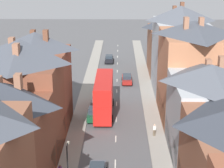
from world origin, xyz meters
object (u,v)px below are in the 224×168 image
(car_parked_right_a, at_px, (94,114))
(street_lamp, at_px, (68,167))
(double_decker_bus_lead, at_px, (104,95))
(car_mid_white, at_px, (109,59))
(car_parked_left_b, at_px, (127,79))
(pedestrian_far_left, at_px, (154,129))

(car_parked_right_a, bearing_deg, street_lamp, -93.59)
(double_decker_bus_lead, xyz_separation_m, street_lamp, (-2.44, -20.42, 0.43))
(car_mid_white, bearing_deg, car_parked_left_b, -75.85)
(double_decker_bus_lead, distance_m, car_parked_right_a, 3.16)
(double_decker_bus_lead, bearing_deg, car_parked_left_b, 75.76)
(car_mid_white, bearing_deg, street_lamp, -92.87)
(double_decker_bus_lead, height_order, street_lamp, street_lamp)
(double_decker_bus_lead, relative_size, car_parked_left_b, 2.35)
(car_parked_left_b, bearing_deg, car_mid_white, 104.15)
(car_parked_left_b, bearing_deg, pedestrian_far_left, -82.08)
(double_decker_bus_lead, relative_size, pedestrian_far_left, 6.71)
(car_parked_right_a, relative_size, car_mid_white, 1.06)
(car_parked_right_a, height_order, pedestrian_far_left, pedestrian_far_left)
(car_parked_left_b, bearing_deg, car_parked_right_a, -106.69)
(pedestrian_far_left, xyz_separation_m, street_lamp, (-9.07, -12.92, 2.21))
(car_parked_right_a, relative_size, pedestrian_far_left, 2.64)
(car_parked_right_a, relative_size, street_lamp, 0.77)
(car_parked_right_a, height_order, car_mid_white, car_parked_right_a)
(double_decker_bus_lead, distance_m, car_parked_left_b, 14.81)
(car_parked_right_a, bearing_deg, double_decker_bus_lead, 58.58)
(double_decker_bus_lead, xyz_separation_m, pedestrian_far_left, (6.63, -7.51, -1.78))
(car_mid_white, height_order, street_lamp, street_lamp)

